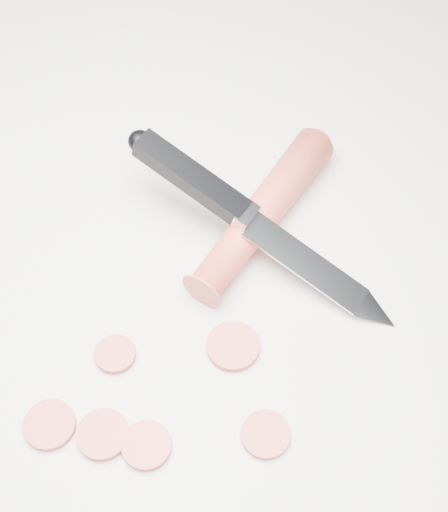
# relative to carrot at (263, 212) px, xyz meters

# --- Properties ---
(ground) EXTENTS (2.40, 2.40, 0.00)m
(ground) POSITION_rel_carrot_xyz_m (-0.01, -0.10, -0.02)
(ground) COLOR silver
(ground) RESTS_ON ground
(carrot) EXTENTS (0.09, 0.18, 0.03)m
(carrot) POSITION_rel_carrot_xyz_m (0.00, 0.00, 0.00)
(carrot) COLOR red
(carrot) RESTS_ON ground
(carrot_slice_0) EXTENTS (0.04, 0.04, 0.01)m
(carrot_slice_0) POSITION_rel_carrot_xyz_m (-0.03, -0.21, -0.01)
(carrot_slice_0) COLOR #CC4338
(carrot_slice_0) RESTS_ON ground
(carrot_slice_1) EXTENTS (0.04, 0.04, 0.01)m
(carrot_slice_1) POSITION_rel_carrot_xyz_m (-0.07, -0.21, -0.01)
(carrot_slice_1) COLOR #CC4338
(carrot_slice_1) RESTS_ON ground
(carrot_slice_2) EXTENTS (0.04, 0.04, 0.01)m
(carrot_slice_2) POSITION_rel_carrot_xyz_m (-0.11, -0.21, -0.01)
(carrot_slice_2) COLOR #CC4338
(carrot_slice_2) RESTS_ON ground
(carrot_slice_3) EXTENTS (0.04, 0.04, 0.01)m
(carrot_slice_3) POSITION_rel_carrot_xyz_m (0.05, -0.18, -0.02)
(carrot_slice_3) COLOR #CC4338
(carrot_slice_3) RESTS_ON ground
(carrot_slice_4) EXTENTS (0.04, 0.04, 0.01)m
(carrot_slice_4) POSITION_rel_carrot_xyz_m (0.01, -0.12, -0.01)
(carrot_slice_4) COLOR #CC4338
(carrot_slice_4) RESTS_ON ground
(carrot_slice_5) EXTENTS (0.03, 0.03, 0.01)m
(carrot_slice_5) POSITION_rel_carrot_xyz_m (-0.08, -0.15, -0.01)
(carrot_slice_5) COLOR #CC4338
(carrot_slice_5) RESTS_ON ground
(kitchen_knife) EXTENTS (0.25, 0.11, 0.07)m
(kitchen_knife) POSITION_rel_carrot_xyz_m (0.00, -0.03, 0.02)
(kitchen_knife) COLOR silver
(kitchen_knife) RESTS_ON ground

